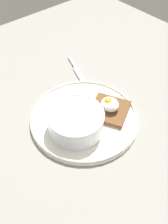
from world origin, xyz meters
The scene contains 9 objects.
ground_plane centered at (0.00, 0.00, 1.00)cm, with size 120.00×120.00×2.00cm, color gray.
plate centered at (0.00, 0.00, 2.80)cm, with size 28.69×28.69×1.60cm.
oatmeal_bowl centered at (-1.63, 4.06, 5.92)cm, with size 14.14×14.14×5.65cm.
toast_slice centered at (-2.92, -6.49, 3.70)cm, with size 13.21×13.21×1.25cm.
poached_egg centered at (-2.81, -6.41, 5.87)cm, with size 7.17×6.05×3.53cm.
banana_slice_front centered at (7.75, 0.77, 3.49)cm, with size 3.06×3.12×1.08cm.
banana_slice_left centered at (4.91, -2.75, 3.69)cm, with size 3.35×3.37×1.44cm.
banana_slice_back centered at (7.34, 3.87, 3.70)cm, with size 4.68×4.72×1.63cm.
knife centered at (18.28, -12.03, 2.40)cm, with size 13.11×5.46×0.80cm.
Camera 1 is at (-33.18, 28.39, 52.87)cm, focal length 40.00 mm.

